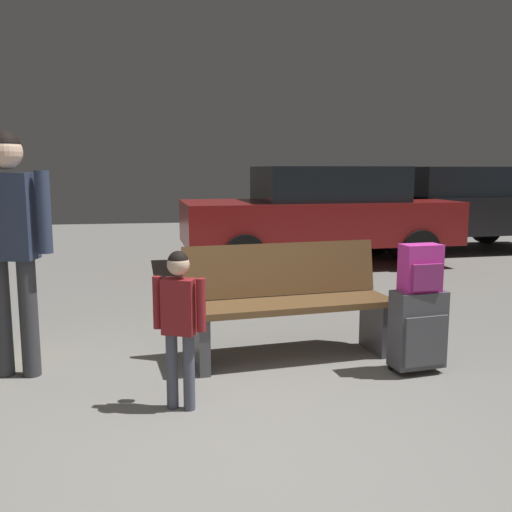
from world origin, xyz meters
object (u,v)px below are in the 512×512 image
at_px(child, 179,313).
at_px(parked_car_near, 320,213).
at_px(adult, 9,228).
at_px(parked_car_side, 453,206).
at_px(backpack_bright, 421,269).
at_px(suitcase, 418,330).
at_px(bench, 288,302).

distance_m(child, parked_car_near, 5.54).
xyz_separation_m(adult, parked_car_side, (6.23, 5.36, -0.26)).
relative_size(backpack_bright, child, 0.34).
bearing_deg(parked_car_side, backpack_bright, -120.35).
bearing_deg(child, suitcase, 11.78).
xyz_separation_m(bench, parked_car_near, (1.43, 4.19, 0.36)).
distance_m(adult, parked_car_side, 8.22).
relative_size(bench, parked_car_side, 0.39).
bearing_deg(parked_car_near, bench, -108.84).
height_order(bench, backpack_bright, backpack_bright).
relative_size(bench, backpack_bright, 4.86).
height_order(adult, parked_car_near, adult).
bearing_deg(bench, adult, -177.54).
bearing_deg(suitcase, backpack_bright, -115.00).
relative_size(child, adult, 0.57).
xyz_separation_m(backpack_bright, parked_car_near, (0.57, 4.68, 0.03)).
xyz_separation_m(parked_car_side, parked_car_near, (-2.80, -1.08, 0.00)).
height_order(backpack_bright, parked_car_side, parked_car_side).
bearing_deg(parked_car_near, suitcase, -96.99).
xyz_separation_m(child, parked_car_side, (5.10, 6.12, 0.20)).
bearing_deg(parked_car_near, adult, -128.80).
bearing_deg(adult, parked_car_near, 51.20).
relative_size(adult, parked_car_near, 0.42).
bearing_deg(adult, bench, 2.46).
bearing_deg(parked_car_side, adult, -139.34).
distance_m(child, parked_car_side, 7.97).
distance_m(backpack_bright, parked_car_near, 4.71).
xyz_separation_m(suitcase, adult, (-2.86, 0.41, 0.75)).
height_order(parked_car_side, parked_car_near, same).
distance_m(adult, parked_car_near, 5.49).
relative_size(suitcase, child, 0.61).
bearing_deg(backpack_bright, adult, 171.93).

